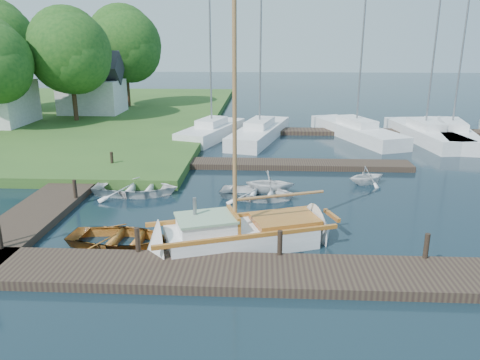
{
  "coord_description": "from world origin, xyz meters",
  "views": [
    {
      "loc": [
        0.93,
        -18.42,
        6.84
      ],
      "look_at": [
        0.0,
        0.0,
        1.2
      ],
      "focal_mm": 35.0,
      "sensor_mm": 36.0,
      "label": 1
    }
  ],
  "objects_px": {
    "mooring_post_3": "(426,246)",
    "marina_boat_5": "(451,132)",
    "mooring_post_4": "(75,189)",
    "sailboat": "(245,236)",
    "tender_c": "(258,191)",
    "house_c": "(92,89)",
    "marina_boat_4": "(425,133)",
    "tender_d": "(367,174)",
    "mooring_post_2": "(280,243)",
    "marina_boat_0": "(212,130)",
    "marina_boat_3": "(356,130)",
    "marina_boat_1": "(260,131)",
    "tender_a": "(136,186)",
    "tree_3": "(70,51)",
    "mooring_post_1": "(138,240)",
    "dinghy": "(121,235)",
    "mooring_post_5": "(112,159)",
    "tender_b": "(270,181)"
  },
  "relations": [
    {
      "from": "tender_d",
      "to": "mooring_post_4",
      "type": "bearing_deg",
      "value": 83.23
    },
    {
      "from": "house_c",
      "to": "marina_boat_4",
      "type": "bearing_deg",
      "value": -17.31
    },
    {
      "from": "mooring_post_2",
      "to": "dinghy",
      "type": "bearing_deg",
      "value": 168.94
    },
    {
      "from": "mooring_post_1",
      "to": "marina_boat_1",
      "type": "xyz_separation_m",
      "value": [
        3.67,
        18.76,
        -0.13
      ]
    },
    {
      "from": "tender_d",
      "to": "marina_boat_3",
      "type": "xyz_separation_m",
      "value": [
        1.5,
        11.02,
        0.07
      ]
    },
    {
      "from": "marina_boat_3",
      "to": "house_c",
      "type": "bearing_deg",
      "value": 50.12
    },
    {
      "from": "sailboat",
      "to": "marina_boat_5",
      "type": "distance_m",
      "value": 22.33
    },
    {
      "from": "sailboat",
      "to": "marina_boat_0",
      "type": "xyz_separation_m",
      "value": [
        -3.07,
        17.7,
        0.22
      ]
    },
    {
      "from": "marina_boat_1",
      "to": "tender_a",
      "type": "bearing_deg",
      "value": 170.53
    },
    {
      "from": "mooring_post_1",
      "to": "marina_boat_3",
      "type": "bearing_deg",
      "value": 61.83
    },
    {
      "from": "tender_d",
      "to": "marina_boat_0",
      "type": "height_order",
      "value": "marina_boat_0"
    },
    {
      "from": "tender_a",
      "to": "marina_boat_4",
      "type": "xyz_separation_m",
      "value": [
        16.86,
        12.41,
        0.16
      ]
    },
    {
      "from": "tree_3",
      "to": "marina_boat_5",
      "type": "bearing_deg",
      "value": -8.15
    },
    {
      "from": "dinghy",
      "to": "sailboat",
      "type": "bearing_deg",
      "value": -81.94
    },
    {
      "from": "marina_boat_3",
      "to": "mooring_post_2",
      "type": "bearing_deg",
      "value": 142.12
    },
    {
      "from": "mooring_post_2",
      "to": "marina_boat_0",
      "type": "distance_m",
      "value": 19.44
    },
    {
      "from": "marina_boat_1",
      "to": "sailboat",
      "type": "bearing_deg",
      "value": -166.4
    },
    {
      "from": "marina_boat_0",
      "to": "marina_boat_3",
      "type": "height_order",
      "value": "marina_boat_3"
    },
    {
      "from": "mooring_post_1",
      "to": "house_c",
      "type": "xyz_separation_m",
      "value": [
        -11.0,
        27.0,
        1.88
      ]
    },
    {
      "from": "mooring_post_3",
      "to": "tender_c",
      "type": "height_order",
      "value": "mooring_post_3"
    },
    {
      "from": "mooring_post_5",
      "to": "marina_boat_1",
      "type": "height_order",
      "value": "marina_boat_1"
    },
    {
      "from": "mooring_post_2",
      "to": "mooring_post_1",
      "type": "bearing_deg",
      "value": 180.0
    },
    {
      "from": "marina_boat_5",
      "to": "tree_3",
      "type": "height_order",
      "value": "marina_boat_5"
    },
    {
      "from": "sailboat",
      "to": "marina_boat_3",
      "type": "distance_m",
      "value": 19.65
    },
    {
      "from": "mooring_post_1",
      "to": "mooring_post_5",
      "type": "xyz_separation_m",
      "value": [
        -4.0,
        10.0,
        0.0
      ]
    },
    {
      "from": "tender_d",
      "to": "house_c",
      "type": "relative_size",
      "value": 0.36
    },
    {
      "from": "tender_c",
      "to": "tender_d",
      "type": "distance_m",
      "value": 5.77
    },
    {
      "from": "mooring_post_4",
      "to": "sailboat",
      "type": "distance_m",
      "value": 8.26
    },
    {
      "from": "house_c",
      "to": "tender_d",
      "type": "bearing_deg",
      "value": -42.66
    },
    {
      "from": "sailboat",
      "to": "tender_d",
      "type": "distance_m",
      "value": 9.21
    },
    {
      "from": "mooring_post_4",
      "to": "tender_c",
      "type": "xyz_separation_m",
      "value": [
        7.74,
        1.19,
        -0.35
      ]
    },
    {
      "from": "mooring_post_3",
      "to": "mooring_post_4",
      "type": "xyz_separation_m",
      "value": [
        -13.0,
        5.0,
        0.0
      ]
    },
    {
      "from": "mooring_post_5",
      "to": "mooring_post_3",
      "type": "bearing_deg",
      "value": -37.57
    },
    {
      "from": "house_c",
      "to": "tree_3",
      "type": "distance_m",
      "value": 5.1
    },
    {
      "from": "marina_boat_1",
      "to": "tender_c",
      "type": "bearing_deg",
      "value": -165.1
    },
    {
      "from": "tender_c",
      "to": "mooring_post_1",
      "type": "bearing_deg",
      "value": 158.9
    },
    {
      "from": "sailboat",
      "to": "tender_d",
      "type": "xyz_separation_m",
      "value": [
        5.62,
        7.29,
        0.15
      ]
    },
    {
      "from": "tree_3",
      "to": "tender_b",
      "type": "bearing_deg",
      "value": -46.49
    },
    {
      "from": "mooring_post_3",
      "to": "marina_boat_5",
      "type": "bearing_deg",
      "value": 67.48
    },
    {
      "from": "tender_c",
      "to": "marina_boat_4",
      "type": "xyz_separation_m",
      "value": [
        11.31,
        12.7,
        0.21
      ]
    },
    {
      "from": "marina_boat_0",
      "to": "mooring_post_1",
      "type": "bearing_deg",
      "value": -162.56
    },
    {
      "from": "sailboat",
      "to": "tender_c",
      "type": "distance_m",
      "value": 4.92
    },
    {
      "from": "mooring_post_2",
      "to": "marina_boat_1",
      "type": "bearing_deg",
      "value": 92.53
    },
    {
      "from": "mooring_post_2",
      "to": "mooring_post_3",
      "type": "height_order",
      "value": "same"
    },
    {
      "from": "marina_boat_5",
      "to": "mooring_post_4",
      "type": "bearing_deg",
      "value": 133.28
    },
    {
      "from": "mooring_post_2",
      "to": "mooring_post_5",
      "type": "height_order",
      "value": "same"
    },
    {
      "from": "marina_boat_5",
      "to": "tree_3",
      "type": "distance_m",
      "value": 28.67
    },
    {
      "from": "mooring_post_1",
      "to": "mooring_post_5",
      "type": "relative_size",
      "value": 1.0
    },
    {
      "from": "tender_c",
      "to": "house_c",
      "type": "xyz_separation_m",
      "value": [
        -14.74,
        20.81,
        2.23
      ]
    },
    {
      "from": "mooring_post_4",
      "to": "marina_boat_4",
      "type": "height_order",
      "value": "marina_boat_4"
    }
  ]
}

